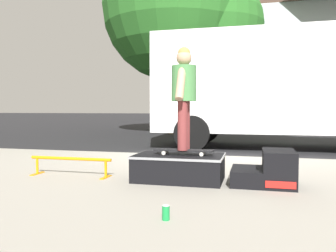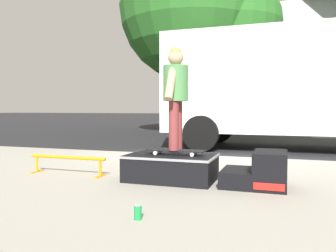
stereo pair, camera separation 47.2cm
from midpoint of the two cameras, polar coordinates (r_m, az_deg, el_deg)
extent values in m
plane|color=black|center=(7.53, 2.95, -5.24)|extent=(140.00, 140.00, 0.00)
cube|color=gray|center=(4.66, -4.29, -9.57)|extent=(50.00, 5.00, 0.12)
cube|color=black|center=(4.51, -1.13, -6.98)|extent=(1.14, 0.72, 0.34)
cube|color=gray|center=(4.49, -1.14, -5.03)|extent=(1.16, 0.74, 0.03)
cube|color=black|center=(4.38, 10.05, -8.29)|extent=(0.38, 0.65, 0.20)
cube|color=black|center=(4.35, 15.13, -6.82)|extent=(0.38, 0.65, 0.44)
cube|color=red|center=(4.05, 15.19, -9.54)|extent=(0.34, 0.01, 0.08)
cylinder|color=orange|center=(5.06, -18.65, -5.22)|extent=(1.23, 0.04, 0.04)
cylinder|color=orange|center=(5.38, -23.47, -6.14)|extent=(0.04, 0.04, 0.24)
cube|color=orange|center=(5.40, -23.44, -7.35)|extent=(0.06, 0.28, 0.01)
cylinder|color=orange|center=(4.81, -13.20, -7.02)|extent=(0.04, 0.04, 0.24)
cube|color=orange|center=(4.83, -13.19, -8.38)|extent=(0.06, 0.28, 0.01)
cube|color=black|center=(4.47, -0.36, -4.09)|extent=(0.78, 0.21, 0.02)
cylinder|color=silver|center=(4.50, 3.01, -4.47)|extent=(0.05, 0.03, 0.05)
cylinder|color=silver|center=(4.33, 2.53, -4.77)|extent=(0.05, 0.03, 0.05)
cylinder|color=silver|center=(4.63, -3.06, -4.27)|extent=(0.05, 0.03, 0.05)
cylinder|color=silver|center=(4.46, -3.77, -4.55)|extent=(0.05, 0.03, 0.05)
cylinder|color=brown|center=(4.52, -0.11, 0.14)|extent=(0.13, 0.13, 0.64)
cylinder|color=brown|center=(4.36, -0.63, 0.04)|extent=(0.13, 0.13, 0.64)
cylinder|color=#4C8C4C|center=(4.45, -0.37, 7.15)|extent=(0.32, 0.32, 0.46)
cylinder|color=tan|center=(4.64, 0.26, 6.82)|extent=(0.10, 0.28, 0.44)
cylinder|color=tan|center=(4.25, -1.05, 7.18)|extent=(0.10, 0.28, 0.44)
sphere|color=tan|center=(4.49, -0.37, 11.38)|extent=(0.20, 0.20, 0.20)
sphere|color=tan|center=(4.49, -0.37, 12.08)|extent=(0.17, 0.17, 0.17)
cylinder|color=#198C3F|center=(2.98, -5.05, -14.36)|extent=(0.07, 0.07, 0.12)
cylinder|color=silver|center=(2.96, -5.06, -13.20)|extent=(0.06, 0.06, 0.00)
cube|color=white|center=(9.55, 12.23, 6.94)|extent=(5.00, 2.35, 2.60)
cylinder|color=black|center=(10.84, 4.96, -0.37)|extent=(0.90, 0.28, 0.90)
cylinder|color=black|center=(8.54, 2.47, -1.24)|extent=(0.90, 0.28, 0.90)
cylinder|color=brown|center=(14.48, 0.23, 5.18)|extent=(0.56, 0.56, 3.29)
sphere|color=#286623|center=(15.06, 0.23, 19.03)|extent=(6.05, 6.05, 6.05)
sphere|color=#286623|center=(14.57, 6.88, 16.49)|extent=(3.94, 3.94, 3.94)
cube|color=silver|center=(20.76, 22.85, 8.01)|extent=(9.00, 7.50, 6.00)
cube|color=#B2ADA3|center=(16.73, 24.83, 3.77)|extent=(9.00, 0.50, 2.80)
camera|label=1|loc=(0.24, -92.35, -0.12)|focal=36.36mm
camera|label=2|loc=(0.24, 87.65, 0.12)|focal=36.36mm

